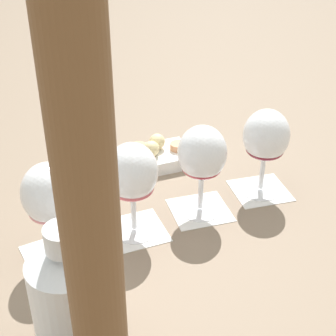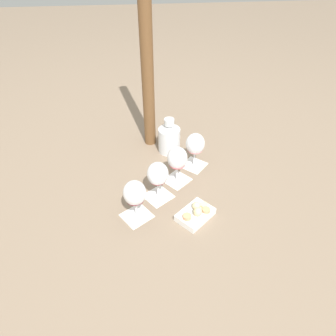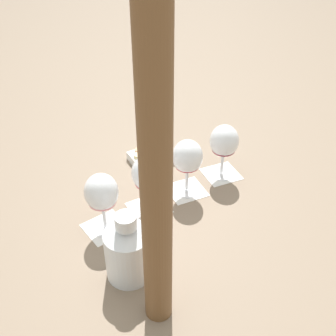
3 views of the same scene
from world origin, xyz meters
name	(u,v)px [view 3 (image 3 of 3)]	position (x,y,z in m)	size (l,w,h in m)	color
ground_plane	(168,199)	(0.00, 0.00, 0.00)	(8.00, 8.00, 0.00)	#7F6B56
tasting_card_0	(106,227)	(-0.13, -0.14, 0.00)	(0.14, 0.14, 0.00)	white
tasting_card_1	(149,208)	(-0.04, -0.05, 0.00)	(0.14, 0.14, 0.00)	white
tasting_card_2	(186,190)	(0.04, 0.04, 0.00)	(0.13, 0.13, 0.00)	white
tasting_card_3	(221,174)	(0.13, 0.14, 0.00)	(0.13, 0.13, 0.00)	white
wine_glass_0	(102,195)	(-0.13, -0.14, 0.11)	(0.08, 0.08, 0.16)	white
wine_glass_1	(148,176)	(-0.04, -0.05, 0.11)	(0.08, 0.08, 0.16)	white
wine_glass_2	(187,159)	(0.04, 0.04, 0.11)	(0.08, 0.08, 0.16)	white
wine_glass_3	(224,143)	(0.13, 0.14, 0.11)	(0.08, 0.08, 0.16)	white
ceramic_vase	(128,250)	(-0.04, -0.26, 0.07)	(0.10, 0.10, 0.17)	silver
snack_dish	(152,155)	(-0.08, 0.17, 0.02)	(0.16, 0.15, 0.06)	white
umbrella_pole	(154,101)	(0.04, -0.35, 0.48)	(0.05, 0.05, 0.95)	brown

